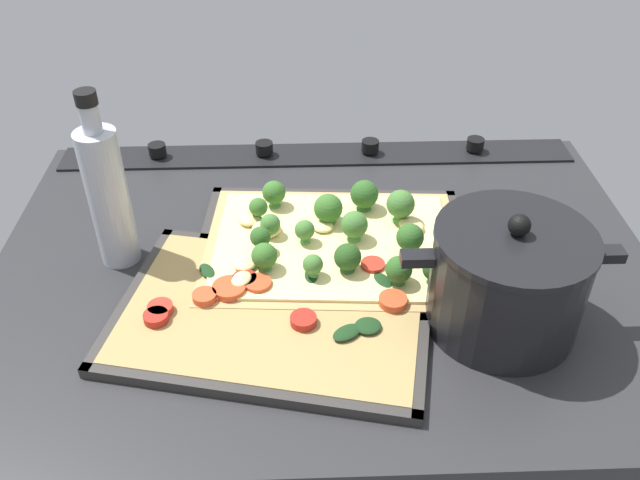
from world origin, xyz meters
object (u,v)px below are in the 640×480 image
baking_tray_back (273,315)px  broccoli_pizza (334,239)px  cooking_pot (507,280)px  baking_tray_front (332,251)px  oil_bottle (108,194)px  veggie_pizza_back (273,309)px

baking_tray_back → broccoli_pizza: bearing=-122.7°
cooking_pot → baking_tray_back: bearing=-3.7°
baking_tray_front → baking_tray_back: bearing=57.5°
broccoli_pizza → oil_bottle: size_ratio=1.48×
baking_tray_front → broccoli_pizza: size_ratio=1.07×
baking_tray_back → veggie_pizza_back: (-0.01, -0.23, 0.71)cm
oil_bottle → veggie_pizza_back: bearing=149.6°
veggie_pizza_back → oil_bottle: (20.09, -11.79, 8.78)cm
broccoli_pizza → baking_tray_front: bearing=46.5°
baking_tray_back → cooking_pot: cooking_pot is taller
baking_tray_back → cooking_pot: size_ratio=1.68×
broccoli_pizza → baking_tray_back: broccoli_pizza is taller
baking_tray_front → broccoli_pizza: (-0.22, -0.24, 1.78)cm
baking_tray_back → oil_bottle: oil_bottle is taller
baking_tray_back → cooking_pot: 27.00cm
baking_tray_back → oil_bottle: bearing=-30.9°
baking_tray_front → baking_tray_back: same height
baking_tray_front → cooking_pot: (-18.73, 13.53, 6.06)cm
broccoli_pizza → baking_tray_back: 14.45cm
baking_tray_front → cooking_pot: size_ratio=1.53×
broccoli_pizza → veggie_pizza_back: bearing=56.8°
baking_tray_front → broccoli_pizza: 1.81cm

